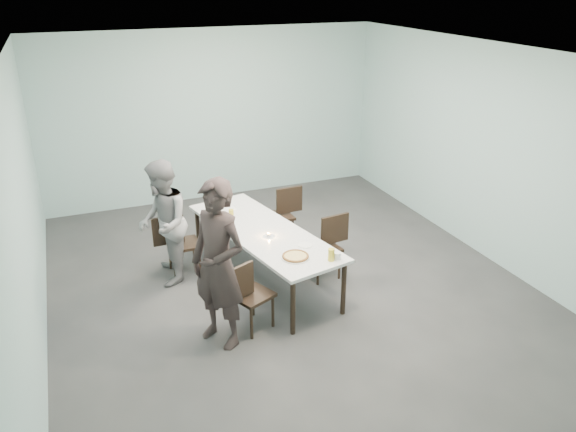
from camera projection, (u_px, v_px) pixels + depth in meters
name	position (u px, v px, depth m)	size (l,w,h in m)	color
ground	(287.00, 283.00, 7.54)	(7.00, 7.00, 0.00)	#333335
room_shell	(287.00, 136.00, 6.73)	(6.02, 7.02, 3.01)	#9AC0C2
table	(263.00, 234.00, 7.32)	(1.43, 2.73, 0.75)	white
chair_near_left	(246.00, 292.00, 6.36)	(0.65, 0.56, 0.87)	black
chair_far_left	(177.00, 240.00, 7.59)	(0.61, 0.42, 0.87)	black
chair_near_right	(328.00, 242.00, 7.55)	(0.63, 0.47, 0.87)	black
chair_far_right	(283.00, 211.00, 8.52)	(0.62, 0.44, 0.87)	black
diner_near	(218.00, 265.00, 5.99)	(0.70, 0.46, 1.92)	black
diner_far	(163.00, 223.00, 7.29)	(0.81, 0.63, 1.68)	gray
pizza	(295.00, 256.00, 6.59)	(0.34, 0.34, 0.04)	white
side_plate	(305.00, 245.00, 6.89)	(0.18, 0.18, 0.01)	white
beer_glass	(331.00, 255.00, 6.50)	(0.08, 0.08, 0.15)	gold
water_tumbler	(338.00, 256.00, 6.54)	(0.08, 0.08, 0.09)	silver
tealight	(269.00, 235.00, 7.12)	(0.06, 0.06, 0.05)	silver
amber_tumbler	(231.00, 212.00, 7.74)	(0.07, 0.07, 0.08)	gold
menu	(224.00, 209.00, 7.95)	(0.30, 0.22, 0.01)	silver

